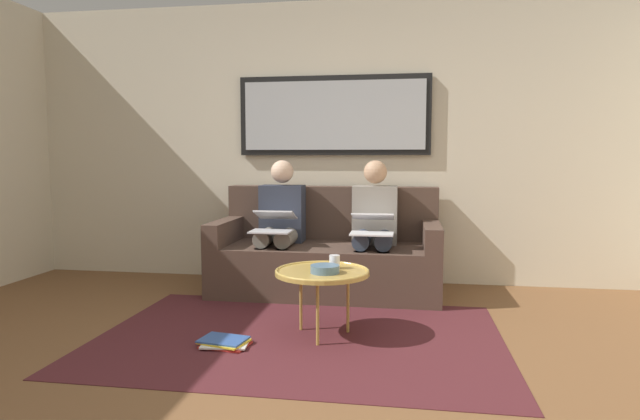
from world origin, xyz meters
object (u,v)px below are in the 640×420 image
Objects in this scene: coffee_table at (322,273)px; cup at (335,262)px; couch at (327,255)px; magazine_stack at (225,342)px; person_right at (280,222)px; laptop_silver at (274,222)px; person_left at (374,223)px; framed_mirror at (334,116)px; bowl at (325,269)px; laptop_white at (372,224)px.

cup reaches higher than coffee_table.
couch reaches higher than coffee_table.
cup is at bearing -150.10° from magazine_stack.
person_right is (0.62, -1.07, 0.13)m from cup.
magazine_stack is at bearing 89.19° from laptop_silver.
person_left is 1.00× the size of person_right.
framed_mirror is at bearing -48.18° from person_left.
laptop_silver is (-0.00, 0.23, 0.02)m from person_right.
couch is at bearing 90.00° from framed_mirror.
person_left is at bearing -101.21° from bowl.
bowl is at bearing 95.79° from framed_mirror.
bowl is at bearing 76.17° from laptop_white.
person_left is 3.50× the size of magazine_stack.
laptop_white reaches higher than magazine_stack.
framed_mirror is 1.88m from cup.
cup is 0.15m from bowl.
cup is at bearing 120.14° from person_right.
laptop_silver is at bearing -90.81° from magazine_stack.
person_left is 0.24m from laptop_white.
person_left reaches higher than bowl.
cup is (-0.07, -0.08, 0.06)m from coffee_table.
cup is 1.24m from person_right.
laptop_white is 1.58m from magazine_stack.
laptop_silver is (0.82, 0.23, 0.02)m from person_left.
framed_mirror is (0.00, -0.39, 1.24)m from couch.
laptop_silver is 1.21× the size of magazine_stack.
person_right is (0.58, -1.21, 0.15)m from bowl.
bowl is at bearing 114.10° from coffee_table.
laptop_silver is at bearing 90.00° from person_right.
person_right is (0.41, 0.46, -0.94)m from framed_mirror.
magazine_stack is (0.02, 1.21, -0.61)m from laptop_silver.
laptop_silver is 1.35m from magazine_stack.
bowl is (0.04, 0.14, -0.02)m from cup.
laptop_white is (-0.41, 0.69, -0.92)m from framed_mirror.
framed_mirror is 1.97m from coffee_table.
framed_mirror is 1.12m from person_left.
cup is at bearing 100.55° from couch.
couch is at bearing -83.35° from coffee_table.
bowl is 0.47× the size of laptop_silver.
bowl is (-0.17, 1.28, 0.15)m from couch.
coffee_table is 1.88× the size of magazine_stack.
bowl is at bearing 115.53° from person_right.
magazine_stack is at bearing 29.90° from cup.
coffee_table is 1.29m from person_right.
framed_mirror is 4.62× the size of laptop_white.
laptop_silver reaches higher than bowl.
couch is 3.13× the size of coffee_table.
framed_mirror reaches higher than couch.
laptop_silver is at bearing -59.48° from bowl.
framed_mirror is at bearing -84.21° from bowl.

